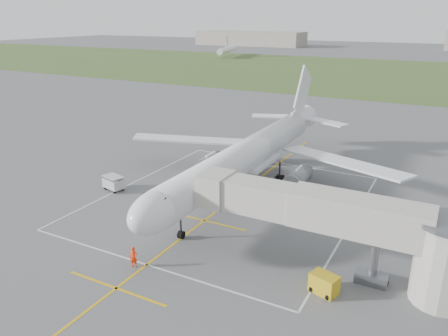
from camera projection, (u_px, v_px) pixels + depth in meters
The scene contains 11 objects.
ground at pixel (245, 190), 55.18m from camera, with size 700.00×700.00×0.00m, color #505052.
grass_strip at pixel (394, 75), 163.40m from camera, with size 700.00×120.00×0.02m, color #3C5626.
apron_markings at pixel (223, 206), 50.33m from camera, with size 28.20×60.00×0.01m.
airliner at pixel (248, 155), 54.36m from camera, with size 38.93×46.75×13.52m.
jet_bridge at pixel (348, 225), 35.38m from camera, with size 23.40×5.00×7.20m.
gpu_unit at pixel (324, 284), 34.41m from camera, with size 2.45×2.01×1.60m.
baggage_cart at pixel (114, 183), 54.81m from camera, with size 2.96×2.18×1.85m.
ramp_worker_nose at pixel (134, 257), 37.91m from camera, with size 0.70×0.46×1.91m, color #FF3108.
ramp_worker_wing at pixel (220, 180), 56.03m from camera, with size 0.88×0.68×1.81m, color orange.
distant_hangars at pixel (400, 41), 281.45m from camera, with size 345.00×49.00×12.00m.
distant_aircraft at pixel (406, 56), 196.44m from camera, with size 201.70×31.78×8.85m.
Camera 1 is at (21.84, -46.37, 20.78)m, focal length 35.00 mm.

